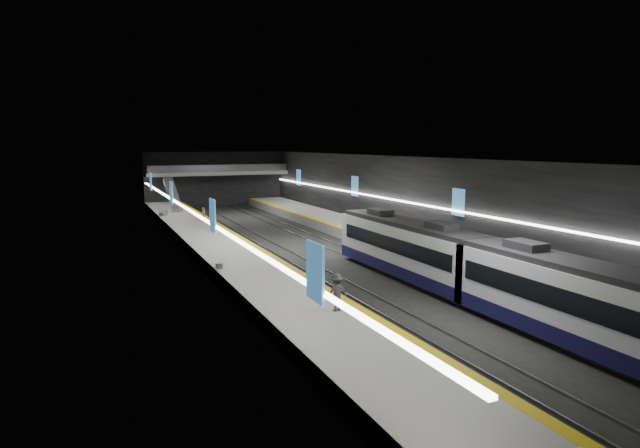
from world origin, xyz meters
name	(u,v)px	position (x,y,z in m)	size (l,w,h in m)	color
ground	(307,249)	(0.00, 0.00, 0.00)	(70.00, 70.00, 0.00)	black
ceiling	(306,157)	(0.00, 0.00, 8.00)	(20.00, 70.00, 0.04)	beige
wall_left	(190,210)	(-10.00, 0.00, 4.00)	(0.04, 70.00, 8.00)	black
wall_right	(405,199)	(10.00, 0.00, 4.00)	(0.04, 70.00, 8.00)	black
wall_back	(215,179)	(0.00, 35.00, 4.00)	(20.00, 0.04, 8.00)	black
platform_left	(222,250)	(-7.50, 0.00, 0.50)	(5.00, 70.00, 1.00)	slate
tile_surface_left	(222,244)	(-7.50, 0.00, 1.01)	(5.00, 70.00, 0.02)	#999995
tactile_strip_left	(248,242)	(-5.30, 0.00, 1.02)	(0.60, 70.00, 0.02)	yellow
platform_right	(381,238)	(7.50, 0.00, 0.50)	(5.00, 70.00, 1.00)	slate
tile_surface_right	(381,232)	(7.50, 0.00, 1.01)	(5.00, 70.00, 0.02)	#999995
tactile_strip_right	(360,234)	(5.30, 0.00, 1.02)	(0.60, 70.00, 0.02)	yellow
rails	(306,248)	(0.00, 0.00, 0.06)	(6.52, 70.00, 0.12)	gray
train	(478,269)	(2.50, -19.32, 2.20)	(2.69, 29.42, 3.60)	#100F38
ad_posters	(302,197)	(0.00, 1.00, 4.50)	(19.94, 53.50, 2.20)	teal
cove_light_left	(192,212)	(-9.80, 0.00, 3.80)	(0.25, 68.60, 0.12)	white
cove_light_right	(403,201)	(9.80, 0.00, 3.80)	(0.25, 68.60, 0.12)	white
mezzanine_bridge	(218,173)	(0.00, 32.93, 5.04)	(20.00, 3.00, 1.50)	gray
escalator	(172,194)	(-7.50, 26.00, 2.90)	(1.20, 8.00, 0.60)	#99999E
bench_left_near	(220,264)	(-9.50, -7.87, 1.20)	(0.45, 1.60, 0.39)	#99999E
bench_left_far	(164,214)	(-9.42, 20.15, 1.22)	(0.49, 1.76, 0.43)	#99999E
bench_right_near	(506,257)	(9.50, -14.08, 1.22)	(0.50, 1.80, 0.44)	#99999E
bench_right_far	(405,231)	(9.02, -1.64, 1.24)	(0.55, 1.99, 0.49)	#99999E
passenger_right_a	(412,231)	(7.32, -5.38, 1.92)	(0.67, 0.44, 1.84)	#BB5F45
passenger_right_b	(461,245)	(7.31, -11.80, 1.84)	(0.82, 0.64, 1.69)	teal
passenger_left_a	(204,215)	(-6.29, 13.01, 1.79)	(0.93, 0.39, 1.58)	silver
passenger_left_b	(336,293)	(-6.49, -19.66, 1.93)	(1.20, 0.69, 1.86)	#45454D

